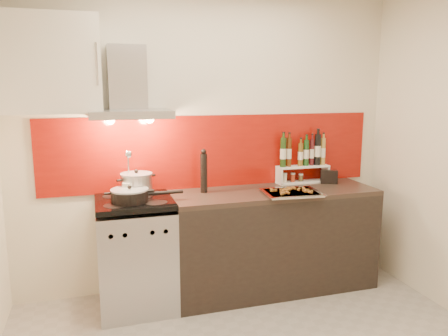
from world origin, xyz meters
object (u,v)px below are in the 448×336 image
object	(u,v)px
range_stove	(136,255)
baking_tray	(291,192)
saute_pan	(131,195)
pepper_mill	(204,171)
stock_pot	(137,184)
counter	(273,239)

from	to	relation	value
range_stove	baking_tray	xyz separation A→B (m)	(1.28, -0.17, 0.47)
saute_pan	pepper_mill	distance (m)	0.66
stock_pot	baking_tray	xyz separation A→B (m)	(1.25, -0.28, -0.09)
pepper_mill	saute_pan	bearing A→B (deg)	-164.69
counter	saute_pan	bearing A→B (deg)	-176.53
stock_pot	saute_pan	distance (m)	0.19
range_stove	stock_pot	world-z (taller)	stock_pot
counter	baking_tray	bearing A→B (deg)	-65.70
counter	baking_tray	size ratio (longest dim) A/B	3.59
stock_pot	pepper_mill	bearing A→B (deg)	-0.42
counter	saute_pan	size ratio (longest dim) A/B	3.21
range_stove	stock_pot	distance (m)	0.57
counter	saute_pan	xyz separation A→B (m)	(-1.23, -0.07, 0.51)
counter	stock_pot	size ratio (longest dim) A/B	6.96
range_stove	counter	size ratio (longest dim) A/B	0.51
saute_pan	baking_tray	size ratio (longest dim) A/B	1.12
range_stove	saute_pan	world-z (taller)	saute_pan
pepper_mill	baking_tray	size ratio (longest dim) A/B	0.75
stock_pot	range_stove	bearing A→B (deg)	-108.01
pepper_mill	baking_tray	distance (m)	0.76
stock_pot	pepper_mill	size ratio (longest dim) A/B	0.69
range_stove	stock_pot	size ratio (longest dim) A/B	3.52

